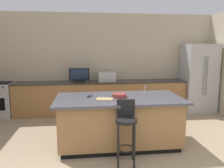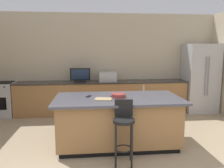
{
  "view_description": "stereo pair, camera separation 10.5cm",
  "coord_description": "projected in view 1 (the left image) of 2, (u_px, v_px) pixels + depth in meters",
  "views": [
    {
      "loc": [
        -0.49,
        -1.93,
        1.81
      ],
      "look_at": [
        0.12,
        3.07,
        1.01
      ],
      "focal_mm": 35.46,
      "sensor_mm": 36.0,
      "label": 1
    },
    {
      "loc": [
        -0.39,
        -1.94,
        1.81
      ],
      "look_at": [
        0.12,
        3.07,
        1.01
      ],
      "focal_mm": 35.46,
      "sensor_mm": 36.0,
      "label": 2
    }
  ],
  "objects": [
    {
      "name": "fruit_bowl",
      "position": [
        119.0,
        95.0,
        4.13
      ],
      "size": [
        0.27,
        0.27,
        0.07
      ],
      "primitive_type": "cylinder",
      "color": "#993833",
      "rests_on": "kitchen_island"
    },
    {
      "name": "bar_stool_center",
      "position": [
        126.0,
        126.0,
        3.46
      ],
      "size": [
        0.34,
        0.36,
        1.02
      ],
      "rotation": [
        0.0,
        0.0,
        -0.13
      ],
      "color": "black",
      "rests_on": "ground_plane"
    },
    {
      "name": "cell_phone",
      "position": [
        90.0,
        96.0,
        4.16
      ],
      "size": [
        0.12,
        0.17,
        0.01
      ],
      "primitive_type": "cube",
      "rotation": [
        0.0,
        0.0,
        -0.41
      ],
      "color": "black",
      "rests_on": "kitchen_island"
    },
    {
      "name": "refrigerator",
      "position": [
        198.0,
        78.0,
        6.44
      ],
      "size": [
        0.88,
        0.77,
        1.95
      ],
      "color": "#B7BABF",
      "rests_on": "ground_plane"
    },
    {
      "name": "counter_back",
      "position": [
        101.0,
        97.0,
        6.24
      ],
      "size": [
        4.75,
        0.62,
        0.91
      ],
      "color": "#9E7042",
      "rests_on": "ground_plane"
    },
    {
      "name": "sink_faucet_island",
      "position": [
        145.0,
        91.0,
        4.15
      ],
      "size": [
        0.02,
        0.02,
        0.22
      ],
      "primitive_type": "cylinder",
      "color": "#B2B2B7",
      "rests_on": "kitchen_island"
    },
    {
      "name": "wall_back",
      "position": [
        102.0,
        63.0,
        6.47
      ],
      "size": [
        7.06,
        0.12,
        2.81
      ],
      "primitive_type": "cube",
      "color": "beige",
      "rests_on": "ground_plane"
    },
    {
      "name": "tv_remote",
      "position": [
        114.0,
        96.0,
        4.15
      ],
      "size": [
        0.13,
        0.17,
        0.02
      ],
      "primitive_type": "cube",
      "rotation": [
        0.0,
        0.0,
        -0.56
      ],
      "color": "black",
      "rests_on": "kitchen_island"
    },
    {
      "name": "kitchen_island",
      "position": [
        119.0,
        121.0,
        4.18
      ],
      "size": [
        2.33,
        1.2,
        0.92
      ],
      "color": "black",
      "rests_on": "ground_plane"
    },
    {
      "name": "tv_monitor",
      "position": [
        79.0,
        76.0,
        6.02
      ],
      "size": [
        0.54,
        0.16,
        0.38
      ],
      "color": "black",
      "rests_on": "counter_back"
    },
    {
      "name": "microwave",
      "position": [
        107.0,
        77.0,
        6.17
      ],
      "size": [
        0.48,
        0.36,
        0.26
      ],
      "primitive_type": "cube",
      "color": "#B7BABF",
      "rests_on": "counter_back"
    },
    {
      "name": "sink_faucet_back",
      "position": [
        105.0,
        77.0,
        6.26
      ],
      "size": [
        0.02,
        0.02,
        0.24
      ],
      "primitive_type": "cylinder",
      "color": "#B2B2B7",
      "rests_on": "counter_back"
    },
    {
      "name": "cutting_board",
      "position": [
        105.0,
        99.0,
        3.92
      ],
      "size": [
        0.33,
        0.27,
        0.02
      ],
      "primitive_type": "cube",
      "rotation": [
        0.0,
        0.0,
        -0.17
      ],
      "color": "tan",
      "rests_on": "kitchen_island"
    }
  ]
}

